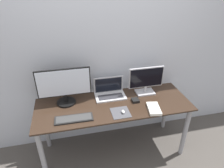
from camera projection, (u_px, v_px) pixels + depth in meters
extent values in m
cube|color=silver|center=(106.00, 53.00, 2.47)|extent=(7.00, 0.05, 2.50)
cube|color=#332319|center=(114.00, 105.00, 2.38)|extent=(1.84, 0.65, 0.02)
cylinder|color=#99999E|center=(42.00, 157.00, 2.17)|extent=(0.06, 0.06, 0.73)
cylinder|color=#99999E|center=(185.00, 132.00, 2.51)|extent=(0.06, 0.06, 0.73)
cylinder|color=#99999E|center=(45.00, 125.00, 2.63)|extent=(0.06, 0.06, 0.73)
cylinder|color=#99999E|center=(166.00, 107.00, 2.97)|extent=(0.06, 0.06, 0.73)
cylinder|color=black|center=(66.00, 102.00, 2.40)|extent=(0.22, 0.22, 0.02)
cylinder|color=black|center=(66.00, 98.00, 2.37)|extent=(0.04, 0.04, 0.10)
cube|color=black|center=(64.00, 83.00, 2.27)|extent=(0.61, 0.02, 0.34)
cube|color=silver|center=(64.00, 83.00, 2.26)|extent=(0.59, 0.01, 0.32)
cube|color=#B2B2B7|center=(145.00, 92.00, 2.60)|extent=(0.24, 0.17, 0.02)
cylinder|color=#B2B2B7|center=(145.00, 89.00, 2.57)|extent=(0.04, 0.04, 0.08)
cube|color=#B2B2B7|center=(146.00, 77.00, 2.50)|extent=(0.45, 0.02, 0.27)
cube|color=black|center=(147.00, 78.00, 2.48)|extent=(0.42, 0.01, 0.24)
cube|color=silver|center=(110.00, 97.00, 2.51)|extent=(0.38, 0.21, 0.02)
cube|color=#2D2D33|center=(111.00, 97.00, 2.49)|extent=(0.31, 0.12, 0.00)
cube|color=silver|center=(108.00, 84.00, 2.55)|extent=(0.38, 0.01, 0.21)
cube|color=black|center=(109.00, 85.00, 2.54)|extent=(0.34, 0.00, 0.18)
cube|color=black|center=(74.00, 119.00, 2.13)|extent=(0.41, 0.15, 0.02)
cube|color=#383838|center=(74.00, 118.00, 2.12)|extent=(0.37, 0.12, 0.00)
cube|color=#47474C|center=(121.00, 113.00, 2.23)|extent=(0.20, 0.21, 0.00)
ellipsoid|color=silver|center=(123.00, 112.00, 2.22)|extent=(0.04, 0.06, 0.03)
cube|color=silver|center=(154.00, 109.00, 2.27)|extent=(0.17, 0.26, 0.03)
cube|color=white|center=(154.00, 109.00, 2.27)|extent=(0.17, 0.25, 0.03)
cube|color=black|center=(135.00, 100.00, 2.42)|extent=(0.08, 0.09, 0.03)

